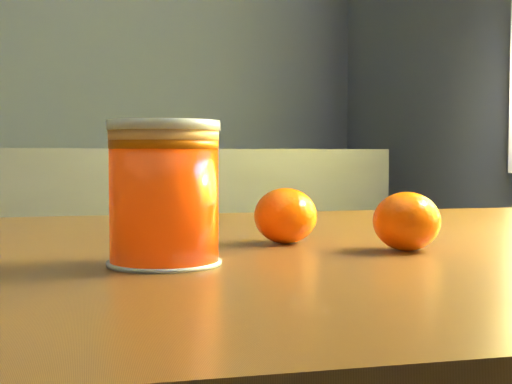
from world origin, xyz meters
name	(u,v)px	position (x,y,z in m)	size (l,w,h in m)	color
table	(267,355)	(0.77, -0.01, 0.70)	(1.14, 0.86, 0.80)	brown
juice_glass	(164,194)	(0.65, -0.09, 0.85)	(0.09, 0.09, 0.11)	#FF3A05
orange_front	(285,216)	(0.79, 0.00, 0.83)	(0.06, 0.06, 0.05)	#FF5E05
orange_back	(407,221)	(0.87, -0.09, 0.83)	(0.06, 0.06, 0.05)	#FF5E05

